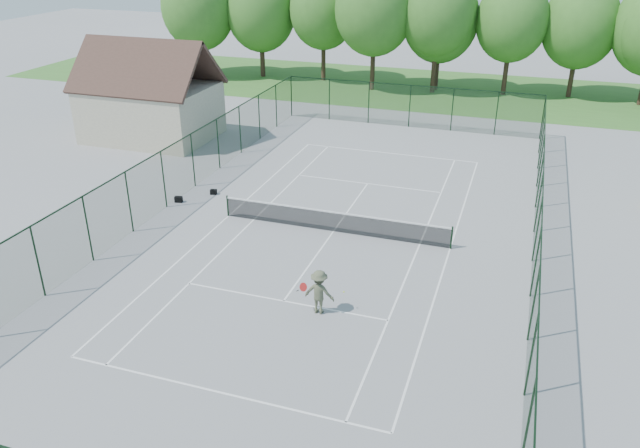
{
  "coord_description": "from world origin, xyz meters",
  "views": [
    {
      "loc": [
        7.82,
        -25.26,
        13.06
      ],
      "look_at": [
        0.0,
        -2.0,
        1.3
      ],
      "focal_mm": 35.0,
      "sensor_mm": 36.0,
      "label": 1
    }
  ],
  "objects": [
    {
      "name": "sports_bag_a",
      "position": [
        -8.73,
        0.74,
        0.15
      ],
      "size": [
        0.42,
        0.3,
        0.31
      ],
      "primitive_type": "cube",
      "rotation": [
        0.0,
        0.0,
        0.18
      ],
      "color": "black",
      "rests_on": "ground"
    },
    {
      "name": "fence_enclosure",
      "position": [
        0.0,
        0.0,
        1.56
      ],
      "size": [
        18.05,
        36.05,
        3.02
      ],
      "color": "#19331D",
      "rests_on": "ground"
    },
    {
      "name": "grass_far",
      "position": [
        0.0,
        30.0,
        0.01
      ],
      "size": [
        80.0,
        16.0,
        0.01
      ],
      "primitive_type": "cube",
      "color": "#417A2F",
      "rests_on": "ground"
    },
    {
      "name": "utility_building",
      "position": [
        -16.0,
        10.0,
        3.12
      ],
      "size": [
        8.6,
        6.27,
        6.63
      ],
      "color": "beige",
      "rests_on": "ground"
    },
    {
      "name": "tennis_player",
      "position": [
        1.54,
        -6.67,
        0.88
      ],
      "size": [
        1.73,
        0.81,
        1.75
      ],
      "color": "#52573E",
      "rests_on": "ground"
    },
    {
      "name": "tree_line_far",
      "position": [
        0.0,
        30.0,
        5.99
      ],
      "size": [
        39.4,
        6.4,
        9.7
      ],
      "color": "#3E2A1E",
      "rests_on": "ground"
    },
    {
      "name": "tennis_net",
      "position": [
        0.0,
        0.0,
        0.58
      ],
      "size": [
        11.08,
        0.08,
        1.1
      ],
      "color": "black",
      "rests_on": "ground"
    },
    {
      "name": "sports_bag_b",
      "position": [
        -7.49,
        2.27,
        0.13
      ],
      "size": [
        0.38,
        0.28,
        0.27
      ],
      "primitive_type": "cube",
      "rotation": [
        0.0,
        0.0,
        0.21
      ],
      "color": "black",
      "rests_on": "ground"
    },
    {
      "name": "court_lines",
      "position": [
        0.0,
        0.0,
        0.0
      ],
      "size": [
        11.05,
        23.85,
        0.01
      ],
      "color": "white",
      "rests_on": "ground"
    },
    {
      "name": "ground",
      "position": [
        0.0,
        0.0,
        0.0
      ],
      "size": [
        140.0,
        140.0,
        0.0
      ],
      "primitive_type": "plane",
      "color": "gray",
      "rests_on": "ground"
    }
  ]
}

